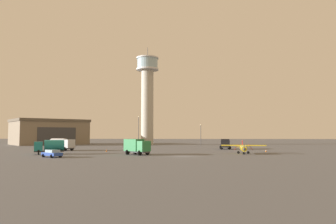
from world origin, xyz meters
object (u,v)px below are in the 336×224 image
car_blue (52,153)px  light_post_east (139,128)px  truck_fuel_tanker_teal (50,146)px  traffic_cone_near_right (266,151)px  traffic_cone_near_left (106,150)px  truck_box_black (225,143)px  light_post_west (201,133)px  control_tower (147,92)px  truck_box_green (137,146)px  airplane_yellow (243,148)px  truck_fuel_tanker_silver (62,144)px

car_blue → light_post_east: light_post_east is taller
truck_fuel_tanker_teal → car_blue: 9.51m
traffic_cone_near_right → car_blue: bearing=-154.7°
truck_fuel_tanker_teal → traffic_cone_near_left: 13.40m
truck_box_black → light_post_west: 26.39m
car_blue → light_post_east: (6.82, 55.35, 5.34)m
control_tower → truck_box_black: size_ratio=6.64×
truck_box_black → light_post_west: size_ratio=0.76×
truck_box_black → light_post_west: bearing=-162.2°
control_tower → traffic_cone_near_left: bearing=-93.6°
truck_box_black → truck_box_green: size_ratio=0.99×
truck_box_black → car_blue: size_ratio=1.24×
car_blue → traffic_cone_near_left: size_ratio=6.80×
control_tower → truck_box_black: bearing=-53.2°
truck_box_black → car_blue: truck_box_black is taller
truck_box_black → truck_fuel_tanker_teal: (-38.52, -24.09, 0.09)m
airplane_yellow → truck_box_black: size_ratio=1.61×
control_tower → truck_fuel_tanker_teal: 63.00m
truck_fuel_tanker_teal → truck_box_black: bearing=-173.2°
truck_box_black → truck_box_green: truck_box_green is taller
airplane_yellow → truck_box_green: 22.34m
truck_fuel_tanker_silver → traffic_cone_near_right: bearing=21.7°
control_tower → airplane_yellow: size_ratio=4.13×
car_blue → traffic_cone_near_left: car_blue is taller
control_tower → truck_fuel_tanker_teal: bearing=-102.0°
truck_fuel_tanker_teal → light_post_east: 48.37m
traffic_cone_near_right → airplane_yellow: bearing=-130.6°
airplane_yellow → traffic_cone_near_left: size_ratio=13.56×
airplane_yellow → light_post_west: light_post_west is taller
light_post_west → traffic_cone_near_left: (-23.47, -40.24, -4.24)m
airplane_yellow → truck_box_black: (-1.50, 20.13, 0.28)m
truck_box_black → car_blue: (-34.30, -32.56, -0.81)m
car_blue → light_post_west: bearing=-78.0°
airplane_yellow → car_blue: (-35.80, -12.43, -0.53)m
truck_fuel_tanker_teal → car_blue: truck_fuel_tanker_teal is taller
truck_box_green → light_post_east: (-7.12, 47.50, 4.33)m
control_tower → truck_fuel_tanker_silver: (-15.78, -44.62, -18.62)m
control_tower → airplane_yellow: 64.28m
truck_fuel_tanker_silver → truck_box_green: size_ratio=1.22×
control_tower → traffic_cone_near_right: bearing=-54.4°
airplane_yellow → truck_fuel_tanker_silver: 44.48m
truck_fuel_tanker_silver → truck_box_black: bearing=38.2°
light_post_east → car_blue: bearing=-97.0°
control_tower → airplane_yellow: control_tower is taller
traffic_cone_near_left → traffic_cone_near_right: (37.07, 2.01, -0.04)m
airplane_yellow → truck_box_black: truck_box_black is taller
control_tower → truck_box_green: 62.56m
control_tower → light_post_east: size_ratio=3.66×
traffic_cone_near_left → light_post_west: bearing=59.7°
light_post_west → traffic_cone_near_right: light_post_west is taller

